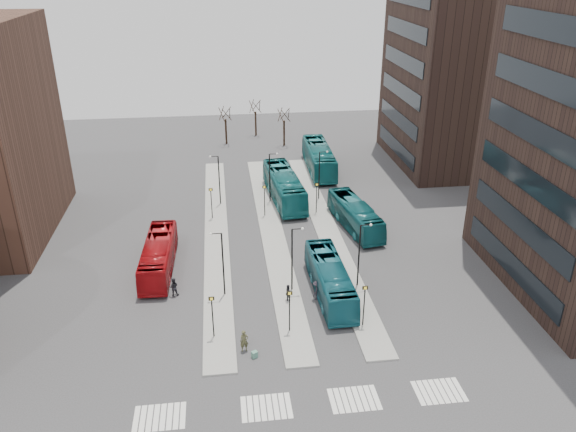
{
  "coord_description": "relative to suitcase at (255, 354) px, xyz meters",
  "views": [
    {
      "loc": [
        -3.18,
        -24.43,
        27.41
      ],
      "look_at": [
        2.9,
        23.13,
        5.0
      ],
      "focal_mm": 35.0,
      "sensor_mm": 36.0,
      "label": 1
    }
  ],
  "objects": [
    {
      "name": "commuter_c",
      "position": [
        5.95,
        7.17,
        0.63
      ],
      "size": [
        1.16,
        1.33,
        1.78
      ],
      "primitive_type": "imported",
      "rotation": [
        0.0,
        0.0,
        4.17
      ],
      "color": "black",
      "rests_on": "ground"
    },
    {
      "name": "commuter_b",
      "position": [
        3.44,
        7.08,
        0.57
      ],
      "size": [
        0.51,
        1.01,
        1.67
      ],
      "primitive_type": "imported",
      "rotation": [
        0.0,
        0.0,
        1.46
      ],
      "color": "black",
      "rests_on": "ground"
    },
    {
      "name": "crosswalk_stripes",
      "position": [
        3.15,
        -5.22,
        -0.25
      ],
      "size": [
        22.35,
        2.4,
        0.01
      ],
      "color": "silver",
      "rests_on": "ground"
    },
    {
      "name": "tower_far",
      "position": [
        33.38,
        40.78,
        14.74
      ],
      "size": [
        20.12,
        20.0,
        30.0
      ],
      "color": "black",
      "rests_on": "ground"
    },
    {
      "name": "island_mid",
      "position": [
        3.4,
        20.78,
        -0.19
      ],
      "size": [
        2.5,
        45.0,
        0.15
      ],
      "primitive_type": "cube",
      "color": "gray",
      "rests_on": "ground"
    },
    {
      "name": "teal_bus_a",
      "position": [
        7.24,
        7.8,
        1.28
      ],
      "size": [
        2.84,
        11.12,
        3.08
      ],
      "primitive_type": "imported",
      "rotation": [
        0.0,
        0.0,
        0.02
      ],
      "color": "#145967",
      "rests_on": "ground"
    },
    {
      "name": "suitcase",
      "position": [
        0.0,
        0.0,
        0.0
      ],
      "size": [
        0.52,
        0.48,
        0.52
      ],
      "primitive_type": "cube",
      "rotation": [
        0.0,
        0.0,
        0.43
      ],
      "color": "#1B4096",
      "rests_on": "ground"
    },
    {
      "name": "teal_bus_b",
      "position": [
        5.78,
        29.25,
        1.54
      ],
      "size": [
        4.12,
        13.16,
        3.61
      ],
      "primitive_type": "imported",
      "rotation": [
        0.0,
        0.0,
        0.09
      ],
      "color": "#146265",
      "rests_on": "ground"
    },
    {
      "name": "lamp_posts",
      "position": [
        4.04,
        18.78,
        3.32
      ],
      "size": [
        14.04,
        20.24,
        6.12
      ],
      "color": "black",
      "rests_on": "ground"
    },
    {
      "name": "island_right",
      "position": [
        9.4,
        20.78,
        -0.19
      ],
      "size": [
        2.5,
        45.0,
        0.15
      ],
      "primitive_type": "cube",
      "color": "gray",
      "rests_on": "ground"
    },
    {
      "name": "bare_trees",
      "position": [
        4.07,
        53.45,
        2.46
      ],
      "size": [
        10.97,
        8.14,
        5.9
      ],
      "color": "black",
      "rests_on": "ground"
    },
    {
      "name": "island_left",
      "position": [
        -2.6,
        20.78,
        -0.19
      ],
      "size": [
        2.5,
        45.0,
        0.15
      ],
      "primitive_type": "cube",
      "color": "gray",
      "rests_on": "ground"
    },
    {
      "name": "sign_poles",
      "position": [
        3.0,
        13.78,
        2.15
      ],
      "size": [
        12.45,
        22.12,
        3.65
      ],
      "color": "black",
      "rests_on": "ground"
    },
    {
      "name": "teal_bus_d",
      "position": [
        11.83,
        38.97,
        1.56
      ],
      "size": [
        3.38,
        13.17,
        3.65
      ],
      "primitive_type": "imported",
      "rotation": [
        0.0,
        0.0,
        -0.02
      ],
      "color": "#146367",
      "rests_on": "ground"
    },
    {
      "name": "traveller",
      "position": [
        -0.7,
        0.9,
        0.63
      ],
      "size": [
        0.7,
        0.5,
        1.79
      ],
      "primitive_type": "imported",
      "rotation": [
        0.0,
        0.0,
        0.11
      ],
      "color": "#444429",
      "rests_on": "ground"
    },
    {
      "name": "commuter_a",
      "position": [
        -6.43,
        9.35,
        0.6
      ],
      "size": [
        0.86,
        0.68,
        1.71
      ],
      "primitive_type": "imported",
      "rotation": [
        0.0,
        0.0,
        3.1
      ],
      "color": "black",
      "rests_on": "ground"
    },
    {
      "name": "red_bus",
      "position": [
        -8.05,
        14.09,
        1.26
      ],
      "size": [
        2.97,
        11.01,
        3.04
      ],
      "primitive_type": "imported",
      "rotation": [
        0.0,
        0.0,
        -0.04
      ],
      "color": "#A10C11",
      "rests_on": "ground"
    },
    {
      "name": "teal_bus_c",
      "position": [
        12.58,
        20.62,
        1.25
      ],
      "size": [
        4.24,
        11.14,
        3.03
      ],
      "primitive_type": "imported",
      "rotation": [
        0.0,
        0.0,
        0.16
      ],
      "color": "#12555B",
      "rests_on": "ground"
    }
  ]
}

